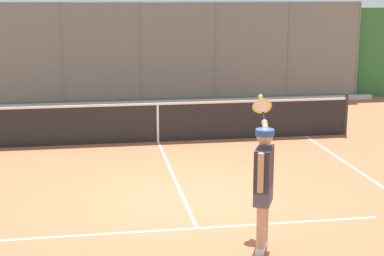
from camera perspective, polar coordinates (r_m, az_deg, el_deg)
ground_plane at (r=10.56m, az=-0.77°, el=-6.83°), size 60.00×60.00×0.00m
court_line_markings at (r=9.13m, az=0.69°, el=-10.01°), size 7.58×10.28×0.01m
fence_backdrop at (r=20.06m, az=-5.06°, el=6.87°), size 17.80×1.37×3.29m
tennis_net at (r=14.54m, az=-3.28°, el=0.59°), size 9.74×0.09×1.07m
tennis_player at (r=8.32m, az=6.82°, el=-4.82°), size 0.56×1.41×2.04m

